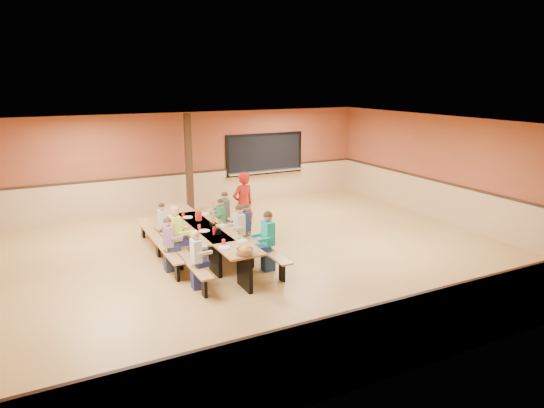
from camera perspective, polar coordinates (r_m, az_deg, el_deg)
name	(u,v)px	position (r m, az deg, el deg)	size (l,w,h in m)	color
ground	(258,257)	(11.19, -1.61, -6.31)	(12.00, 12.00, 0.00)	#A2783D
room_envelope	(258,229)	(10.97, -1.63, -2.93)	(12.04, 10.04, 3.02)	brown
kitchen_pass_through	(265,156)	(16.25, -0.85, 5.70)	(2.78, 0.28, 1.38)	black
structural_post	(189,164)	(14.72, -9.74, 4.61)	(0.18, 0.18, 3.00)	black
cafeteria_table_main	(216,240)	(10.79, -6.58, -4.25)	(1.91, 3.70, 0.74)	#9B6E3D
cafeteria_table_second	(192,230)	(11.60, -9.40, -3.00)	(1.91, 3.70, 0.74)	#9B6E3D
seated_child_white_left	(196,260)	(9.51, -8.88, -6.55)	(0.35, 0.29, 1.17)	silver
seated_adult_yellow	(176,236)	(10.75, -11.24, -3.74)	(0.42, 0.35, 1.32)	#CCE436
seated_child_grey_left	(163,227)	(11.85, -12.76, -2.61)	(0.33, 0.27, 1.12)	#B7B7B7
seated_child_teal_right	(268,242)	(10.26, -0.47, -4.45)	(0.41, 0.33, 1.29)	#15A5A8
seated_child_navy_right	(246,229)	(11.29, -3.13, -2.94)	(0.36, 0.30, 1.19)	navy
seated_child_char_right	(225,215)	(12.43, -5.54, -1.34)	(0.36, 0.30, 1.19)	#4A4E55
seated_child_purple_sec	(169,245)	(10.47, -12.06, -4.74)	(0.35, 0.29, 1.17)	#8D6091
seated_child_green_sec	(221,221)	(12.07, -6.03, -2.03)	(0.32, 0.26, 1.11)	#31743F
seated_child_tan_sec	(240,232)	(11.01, -3.83, -3.30)	(0.38, 0.31, 1.23)	beige
standing_woman	(243,204)	(12.46, -3.41, -0.05)	(0.62, 0.41, 1.70)	#A91913
punch_pitcher	(199,216)	(11.54, -8.64, -1.38)	(0.16, 0.16, 0.22)	red
chip_bowl	(245,251)	(9.23, -3.24, -5.54)	(0.32, 0.32, 0.15)	orange
napkin_dispenser	(218,231)	(10.50, -6.41, -3.17)	(0.10, 0.14, 0.13)	black
condiment_mustard	(217,228)	(10.63, -6.47, -2.84)	(0.06, 0.06, 0.17)	yellow
condiment_ketchup	(214,231)	(10.44, -6.84, -3.16)	(0.06, 0.06, 0.17)	#B2140F
table_paddle	(213,220)	(11.07, -6.91, -1.86)	(0.16, 0.16, 0.56)	black
place_settings	(216,229)	(10.70, -6.62, -2.88)	(0.65, 3.30, 0.11)	beige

